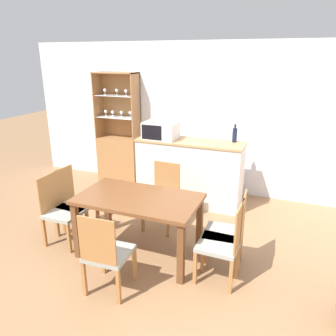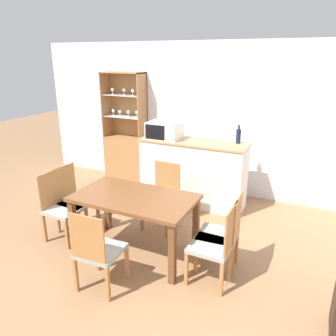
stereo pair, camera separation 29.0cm
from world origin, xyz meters
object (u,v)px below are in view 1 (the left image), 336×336
Objects in this scene: dining_chair_head_far at (163,197)px; wine_bottle at (235,135)px; microwave at (161,130)px; dining_chair_side_left_near at (61,210)px; dining_chair_side_right_near at (223,243)px; dining_chair_side_left_far at (73,203)px; dining_table at (139,205)px; dining_chair_head_near at (106,253)px; display_cabinet at (119,151)px; dining_chair_side_right_far at (228,232)px.

wine_bottle reaches higher than dining_chair_head_far.
dining_chair_side_left_near is at bearing -110.70° from microwave.
dining_chair_side_left_far is at bearing 84.35° from dining_chair_side_right_near.
dining_chair_head_near is (0.00, -0.74, -0.20)m from dining_table.
dining_chair_head_far and dining_chair_head_near have the same top height.
dining_chair_side_right_near is at bearing 90.37° from dining_chair_side_left_near.
dining_chair_side_left_near is at bearing 91.08° from dining_chair_side_right_near.
dining_chair_head_near is at bearing -106.44° from wine_bottle.
dining_chair_side_right_near is 2.37m from microwave.
dining_chair_side_right_near is at bearing -41.91° from display_cabinet.
microwave reaches higher than dining_chair_head_near.
dining_chair_side_right_far is (1.05, 0.12, -0.20)m from dining_table.
dining_table is 1.57× the size of dining_chair_side_right_near.
dining_chair_head_far reaches higher than dining_table.
dining_chair_side_left_near is (0.43, -2.26, -0.15)m from display_cabinet.
dining_chair_head_near is 2.49m from microwave.
display_cabinet is at bearing 171.80° from wine_bottle.
wine_bottle reaches higher than dining_chair_side_left_far.
dining_chair_side_right_far is at bearing 6.82° from dining_table.
dining_chair_side_left_near is at bearing -79.25° from display_cabinet.
microwave is (0.66, 1.73, 0.74)m from dining_chair_side_left_near.
dining_chair_side_left_near is 1.00× the size of dining_chair_side_left_far.
display_cabinet reaches higher than dining_chair_side_left_far.
dining_chair_side_left_near is 1.00× the size of dining_chair_head_near.
display_cabinet reaches higher than wine_bottle.
dining_table is at bearing 97.03° from dining_chair_side_left_near.
microwave is (-1.43, 1.49, 0.74)m from dining_chair_side_right_far.
dining_chair_head_near is at bearing 54.74° from dining_chair_side_left_far.
dining_table is at bearing 87.33° from dining_chair_head_near.
dining_chair_side_right_far is 2.19m from microwave.
dining_chair_side_right_near is 1.74× the size of microwave.
dining_chair_side_left_near is at bearing 4.14° from dining_chair_side_left_far.
dining_chair_side_left_far is at bearing 173.16° from dining_table.
dining_chair_side_right_far reaches higher than dining_table.
dining_chair_side_left_far and dining_chair_side_right_near have the same top height.
dining_chair_head_near is at bearing -89.81° from dining_table.
dining_chair_side_left_near and dining_chair_side_right_far have the same top height.
dining_table is 0.76m from dining_chair_head_far.
dining_table is 1.57× the size of dining_chair_side_right_far.
dining_chair_side_left_near and dining_chair_side_right_near have the same top height.
dining_chair_head_near is at bearing 60.00° from dining_chair_side_left_near.
dining_chair_side_left_near is 1.00× the size of dining_chair_side_right_far.
dining_chair_head_near is 3.23× the size of wine_bottle.
microwave is at bearing 103.59° from dining_table.
dining_chair_side_right_far is at bearing 151.63° from dining_chair_head_far.
dining_chair_side_left_near is at bearing -173.38° from dining_table.
dining_chair_side_left_near is at bearing 92.94° from dining_chair_side_right_far.
microwave is (1.08, -0.53, 0.59)m from display_cabinet.
dining_chair_side_left_near is (-1.05, -0.12, -0.20)m from dining_table.
dining_chair_side_right_far is 1.00× the size of dining_chair_head_near.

